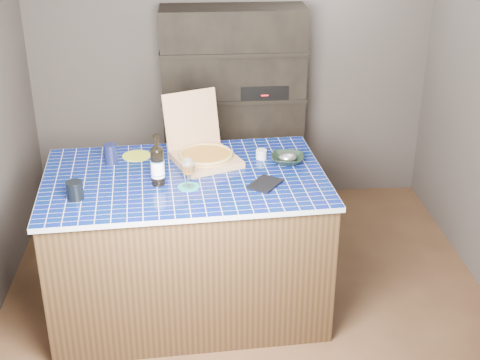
{
  "coord_description": "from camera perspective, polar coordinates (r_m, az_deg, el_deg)",
  "views": [
    {
      "loc": [
        -0.34,
        -3.96,
        2.84
      ],
      "look_at": [
        -0.05,
        0.0,
        0.97
      ],
      "focal_mm": 50.0,
      "sensor_mm": 36.0,
      "label": 1
    }
  ],
  "objects": [
    {
      "name": "teal_trivet",
      "position": [
        4.21,
        -4.4,
        -0.58
      ],
      "size": [
        0.14,
        0.14,
        0.01
      ],
      "primitive_type": "cylinder",
      "color": "teal",
      "rests_on": "kitchen_island"
    },
    {
      "name": "white_jar",
      "position": [
        4.61,
        1.83,
        2.22
      ],
      "size": [
        0.07,
        0.07,
        0.06
      ],
      "primitive_type": "cylinder",
      "color": "silver",
      "rests_on": "kitchen_island"
    },
    {
      "name": "dvd_case",
      "position": [
        4.23,
        2.17,
        -0.33
      ],
      "size": [
        0.25,
        0.27,
        0.02
      ],
      "primitive_type": "cube",
      "rotation": [
        0.0,
        0.0,
        -0.62
      ],
      "color": "black",
      "rests_on": "kitchen_island"
    },
    {
      "name": "pizza_box",
      "position": [
        4.55,
        -3.05,
        2.29
      ],
      "size": [
        0.55,
        0.6,
        0.43
      ],
      "rotation": [
        0.0,
        0.0,
        0.4
      ],
      "color": "#9F7D52",
      "rests_on": "kitchen_island"
    },
    {
      "name": "mead_bottle",
      "position": [
        4.22,
        -7.05,
        1.27
      ],
      "size": [
        0.09,
        0.09,
        0.34
      ],
      "color": "black",
      "rests_on": "kitchen_island"
    },
    {
      "name": "kitchen_island",
      "position": [
        4.61,
        -4.53,
        -5.33
      ],
      "size": [
        1.91,
        1.29,
        1.01
      ],
      "rotation": [
        0.0,
        0.0,
        0.07
      ],
      "color": "#4A311D",
      "rests_on": "floor"
    },
    {
      "name": "navy_cup",
      "position": [
        4.6,
        -10.98,
        2.2
      ],
      "size": [
        0.09,
        0.09,
        0.14
      ],
      "primitive_type": "cylinder",
      "color": "black",
      "rests_on": "kitchen_island"
    },
    {
      "name": "wine_glass",
      "position": [
        4.16,
        -4.46,
        1.1
      ],
      "size": [
        0.09,
        0.09,
        0.2
      ],
      "color": "white",
      "rests_on": "teal_trivet"
    },
    {
      "name": "foil_contents",
      "position": [
        4.55,
        4.08,
        1.95
      ],
      "size": [
        0.12,
        0.1,
        0.06
      ],
      "primitive_type": "ellipsoid",
      "color": "silver",
      "rests_on": "bowl"
    },
    {
      "name": "room",
      "position": [
        4.29,
        0.72,
        3.46
      ],
      "size": [
        3.5,
        3.5,
        3.5
      ],
      "color": "brown",
      "rests_on": "ground"
    },
    {
      "name": "shelving_unit",
      "position": [
        5.84,
        -0.53,
        5.88
      ],
      "size": [
        1.2,
        0.41,
        1.8
      ],
      "color": "black",
      "rests_on": "floor"
    },
    {
      "name": "bowl",
      "position": [
        4.55,
        4.08,
        1.8
      ],
      "size": [
        0.26,
        0.26,
        0.05
      ],
      "primitive_type": "imported",
      "rotation": [
        0.0,
        0.0,
        -0.19
      ],
      "color": "black",
      "rests_on": "kitchen_island"
    },
    {
      "name": "green_trivet",
      "position": [
        4.71,
        -8.8,
        2.06
      ],
      "size": [
        0.2,
        0.2,
        0.01
      ],
      "primitive_type": "cylinder",
      "color": "#B0C52A",
      "rests_on": "kitchen_island"
    },
    {
      "name": "tumbler",
      "position": [
        4.16,
        -13.91,
        -0.86
      ],
      "size": [
        0.1,
        0.1,
        0.11
      ],
      "primitive_type": "cylinder",
      "color": "black",
      "rests_on": "kitchen_island"
    }
  ]
}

